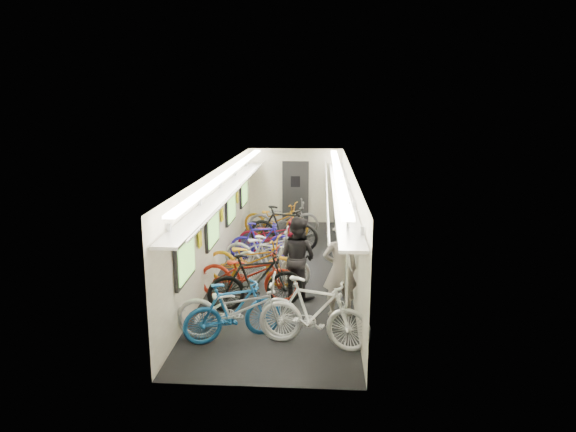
# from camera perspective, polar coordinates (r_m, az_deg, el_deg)

# --- Properties ---
(train_car_shell) EXTENTS (10.00, 10.00, 10.00)m
(train_car_shell) POSITION_cam_1_polar(r_m,az_deg,el_deg) (12.35, -1.86, 2.31)
(train_car_shell) COLOR black
(train_car_shell) RESTS_ON ground
(bicycle_0) EXTENTS (2.10, 0.75, 1.10)m
(bicycle_0) POSITION_cam_1_polar(r_m,az_deg,el_deg) (8.57, -5.45, -10.21)
(bicycle_0) COLOR #B9BABF
(bicycle_0) RESTS_ON ground
(bicycle_1) EXTENTS (1.73, 1.14, 1.01)m
(bicycle_1) POSITION_cam_1_polar(r_m,az_deg,el_deg) (8.60, -6.08, -10.45)
(bicycle_1) COLOR #185292
(bicycle_1) RESTS_ON ground
(bicycle_2) EXTENTS (2.13, 1.00, 1.07)m
(bicycle_2) POSITION_cam_1_polar(r_m,az_deg,el_deg) (10.23, -4.43, -6.40)
(bicycle_2) COLOR maroon
(bicycle_2) RESTS_ON ground
(bicycle_3) EXTENTS (1.91, 1.06, 1.11)m
(bicycle_3) POSITION_cam_1_polar(r_m,az_deg,el_deg) (9.75, -3.60, -7.26)
(bicycle_3) COLOR black
(bicycle_3) RESTS_ON ground
(bicycle_4) EXTENTS (2.16, 1.17, 1.08)m
(bicycle_4) POSITION_cam_1_polar(r_m,az_deg,el_deg) (11.06, -4.10, -4.91)
(bicycle_4) COLOR #BB7311
(bicycle_4) RESTS_ON ground
(bicycle_5) EXTENTS (1.83, 1.05, 1.06)m
(bicycle_5) POSITION_cam_1_polar(r_m,az_deg,el_deg) (11.02, -1.78, -4.99)
(bicycle_5) COLOR #BCBCBE
(bicycle_5) RESTS_ON ground
(bicycle_6) EXTENTS (1.92, 0.71, 1.00)m
(bicycle_6) POSITION_cam_1_polar(r_m,az_deg,el_deg) (12.00, -2.58, -3.67)
(bicycle_6) COLOR #A1A1A5
(bicycle_6) RESTS_ON ground
(bicycle_7) EXTENTS (1.63, 0.74, 0.94)m
(bicycle_7) POSITION_cam_1_polar(r_m,az_deg,el_deg) (12.81, -2.98, -2.75)
(bicycle_7) COLOR #24199A
(bicycle_7) RESTS_ON ground
(bicycle_8) EXTENTS (1.82, 0.76, 0.94)m
(bicycle_8) POSITION_cam_1_polar(r_m,az_deg,el_deg) (13.25, -1.78, -2.25)
(bicycle_8) COLOR maroon
(bicycle_8) RESTS_ON ground
(bicycle_9) EXTENTS (2.01, 1.08, 1.16)m
(bicycle_9) POSITION_cam_1_polar(r_m,az_deg,el_deg) (13.63, -0.52, -1.32)
(bicycle_9) COLOR black
(bicycle_9) RESTS_ON ground
(bicycle_10) EXTENTS (2.12, 1.26, 1.05)m
(bicycle_10) POSITION_cam_1_polar(r_m,az_deg,el_deg) (14.81, -1.36, -0.42)
(bicycle_10) COLOR #B97411
(bicycle_10) RESTS_ON ground
(bicycle_11) EXTENTS (1.96, 1.10, 1.13)m
(bicycle_11) POSITION_cam_1_polar(r_m,az_deg,el_deg) (8.35, 2.89, -10.66)
(bicycle_11) COLOR silver
(bicycle_11) RESTS_ON ground
(bicycle_12) EXTENTS (2.14, 1.00, 1.08)m
(bicycle_12) POSITION_cam_1_polar(r_m,az_deg,el_deg) (14.90, -0.50, -0.28)
(bicycle_12) COLOR slate
(bicycle_12) RESTS_ON ground
(passenger_near) EXTENTS (0.71, 0.54, 1.77)m
(passenger_near) POSITION_cam_1_polar(r_m,az_deg,el_deg) (9.39, 5.81, -5.95)
(passenger_near) COLOR gray
(passenger_near) RESTS_ON ground
(passenger_mid) EXTENTS (1.02, 0.98, 1.66)m
(passenger_mid) POSITION_cam_1_polar(r_m,az_deg,el_deg) (10.26, 1.09, -4.60)
(passenger_mid) COLOR black
(passenger_mid) RESTS_ON ground
(backpack) EXTENTS (0.27, 0.15, 0.38)m
(backpack) POSITION_cam_1_polar(r_m,az_deg,el_deg) (10.14, 7.97, -2.27)
(backpack) COLOR #A31020
(backpack) RESTS_ON passenger_near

